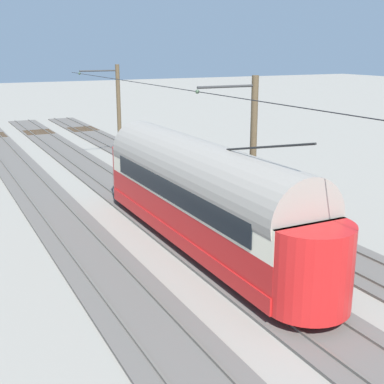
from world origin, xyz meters
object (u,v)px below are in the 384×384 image
at_px(catenary_pole_foreground, 118,112).
at_px(switch_stand, 187,159).
at_px(vintage_streetcar, 200,192).
at_px(catenary_pole_mid_near, 251,154).

height_order(catenary_pole_foreground, switch_stand, catenary_pole_foreground).
relative_size(catenary_pole_foreground, switch_stand, 5.42).
distance_m(catenary_pole_foreground, switch_stand, 6.11).
xyz_separation_m(catenary_pole_foreground, switch_stand, (-3.16, 4.41, -2.81)).
bearing_deg(vintage_streetcar, catenary_pole_foreground, -98.45).
relative_size(catenary_pole_foreground, catenary_pole_mid_near, 1.00).
bearing_deg(catenary_pole_mid_near, vintage_streetcar, 5.48).
relative_size(catenary_pole_mid_near, switch_stand, 5.42).
height_order(vintage_streetcar, catenary_pole_foreground, catenary_pole_foreground).
relative_size(vintage_streetcar, catenary_pole_foreground, 2.38).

